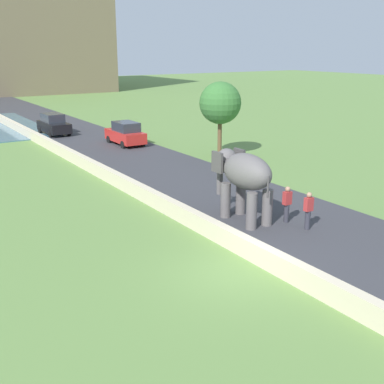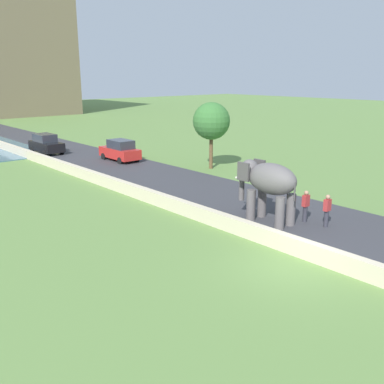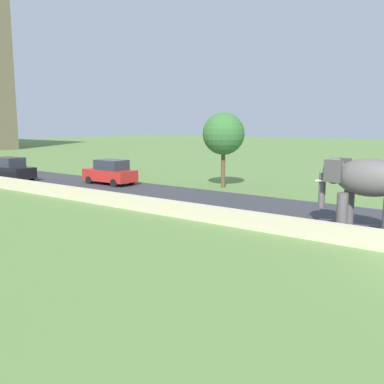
{
  "view_description": "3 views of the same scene",
  "coord_description": "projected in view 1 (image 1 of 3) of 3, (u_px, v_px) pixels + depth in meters",
  "views": [
    {
      "loc": [
        -9.17,
        -11.57,
        7.18
      ],
      "look_at": [
        1.92,
        5.56,
        1.12
      ],
      "focal_mm": 45.56,
      "sensor_mm": 36.0,
      "label": 1
    },
    {
      "loc": [
        -12.71,
        -8.91,
        7.01
      ],
      "look_at": [
        1.46,
        7.19,
        1.23
      ],
      "focal_mm": 40.77,
      "sensor_mm": 36.0,
      "label": 2
    },
    {
      "loc": [
        -14.24,
        -0.85,
        4.36
      ],
      "look_at": [
        -0.61,
        9.41,
        1.63
      ],
      "focal_mm": 40.35,
      "sensor_mm": 36.0,
      "label": 3
    }
  ],
  "objects": [
    {
      "name": "elephant",
      "position": [
        243.0,
        175.0,
        20.47
      ],
      "size": [
        1.41,
        3.47,
        2.99
      ],
      "color": "#605B5B",
      "rests_on": "ground"
    },
    {
      "name": "car_black",
      "position": [
        54.0,
        124.0,
        41.5
      ],
      "size": [
        1.9,
        4.05,
        1.8
      ],
      "color": "black",
      "rests_on": "ground"
    },
    {
      "name": "road_surface",
      "position": [
        119.0,
        152.0,
        34.82
      ],
      "size": [
        7.0,
        120.0,
        0.06
      ],
      "primitive_type": "cube",
      "color": "#38383D",
      "rests_on": "ground"
    },
    {
      "name": "ground_plane",
      "position": [
        234.0,
        273.0,
        16.13
      ],
      "size": [
        220.0,
        220.0,
        0.0
      ],
      "primitive_type": "plane",
      "color": "#608442"
    },
    {
      "name": "car_red",
      "position": [
        125.0,
        134.0,
        37.08
      ],
      "size": [
        1.81,
        4.01,
        1.8
      ],
      "color": "red",
      "rests_on": "ground"
    },
    {
      "name": "barrier_wall",
      "position": [
        77.0,
        159.0,
        31.14
      ],
      "size": [
        0.4,
        110.0,
        0.73
      ],
      "primitive_type": "cube",
      "color": "beige",
      "rests_on": "ground"
    },
    {
      "name": "person_beside_elephant",
      "position": [
        308.0,
        210.0,
        19.67
      ],
      "size": [
        0.36,
        0.22,
        1.63
      ],
      "color": "#33333D",
      "rests_on": "ground"
    },
    {
      "name": "person_trailing",
      "position": [
        287.0,
        204.0,
        20.48
      ],
      "size": [
        0.36,
        0.22,
        1.63
      ],
      "color": "#33333D",
      "rests_on": "ground"
    },
    {
      "name": "tree_near",
      "position": [
        220.0,
        103.0,
        32.44
      ],
      "size": [
        2.81,
        2.81,
        5.05
      ],
      "color": "brown",
      "rests_on": "ground"
    }
  ]
}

